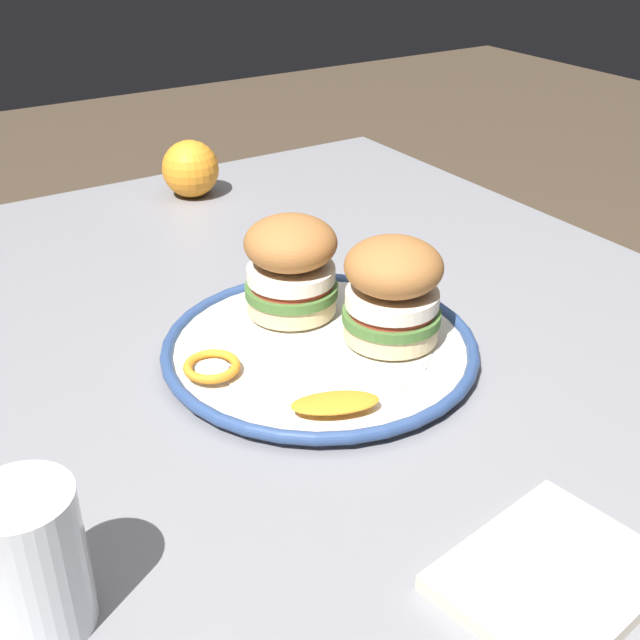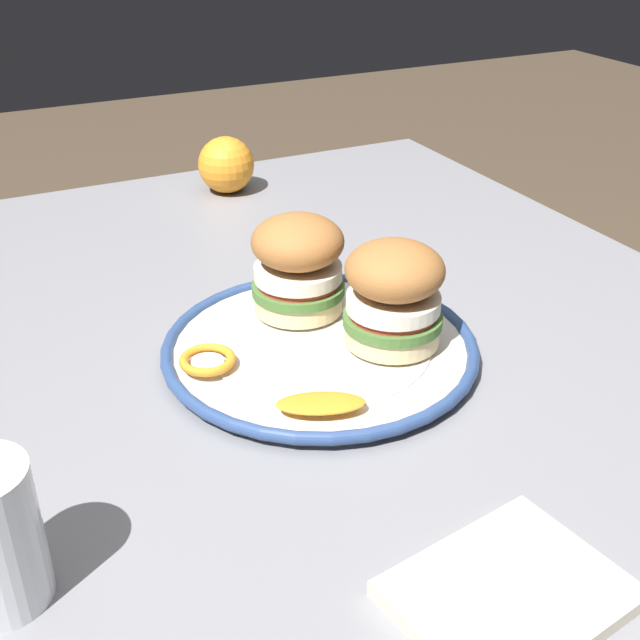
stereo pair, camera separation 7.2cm
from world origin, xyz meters
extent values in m
cube|color=gray|center=(0.00, 0.00, 0.71)|extent=(1.11, 0.86, 0.03)
cube|color=gray|center=(-0.50, 0.37, 0.35)|extent=(0.06, 0.06, 0.69)
cylinder|color=silver|center=(0.03, -0.03, 0.73)|extent=(0.28, 0.28, 0.01)
torus|color=navy|center=(0.03, -0.03, 0.73)|extent=(0.30, 0.30, 0.01)
cylinder|color=silver|center=(0.03, -0.03, 0.73)|extent=(0.21, 0.21, 0.00)
cylinder|color=beige|center=(-0.04, -0.02, 0.75)|extent=(0.09, 0.09, 0.02)
cylinder|color=#477033|center=(-0.04, -0.02, 0.76)|extent=(0.09, 0.09, 0.01)
cylinder|color=#BC3828|center=(-0.04, -0.02, 0.77)|extent=(0.08, 0.08, 0.01)
cylinder|color=silver|center=(-0.04, -0.02, 0.78)|extent=(0.09, 0.09, 0.01)
ellipsoid|color=#A36633|center=(-0.04, -0.02, 0.81)|extent=(0.13, 0.13, 0.05)
cylinder|color=beige|center=(0.06, 0.03, 0.75)|extent=(0.09, 0.09, 0.02)
cylinder|color=#477033|center=(0.06, 0.03, 0.76)|extent=(0.09, 0.09, 0.01)
cylinder|color=#BC3828|center=(0.06, 0.03, 0.77)|extent=(0.08, 0.08, 0.01)
cylinder|color=silver|center=(0.06, 0.03, 0.78)|extent=(0.09, 0.09, 0.01)
ellipsoid|color=#A36633|center=(0.06, 0.03, 0.81)|extent=(0.13, 0.13, 0.05)
torus|color=orange|center=(0.02, -0.14, 0.74)|extent=(0.07, 0.07, 0.01)
cylinder|color=#F4E5C6|center=(0.02, -0.14, 0.74)|extent=(0.03, 0.03, 0.00)
ellipsoid|color=orange|center=(0.13, -0.08, 0.74)|extent=(0.06, 0.08, 0.01)
sphere|color=orange|center=(-0.44, 0.05, 0.76)|extent=(0.08, 0.08, 0.08)
cube|color=beige|center=(0.35, -0.05, 0.73)|extent=(0.13, 0.16, 0.01)
camera|label=1|loc=(0.59, -0.38, 1.13)|focal=45.34mm
camera|label=2|loc=(0.62, -0.32, 1.13)|focal=45.34mm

